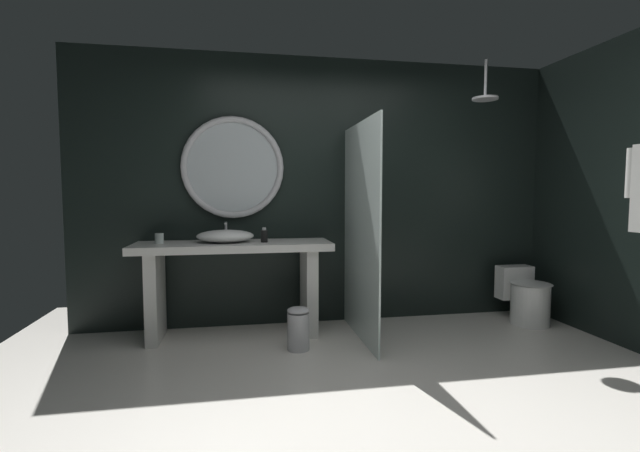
{
  "coord_description": "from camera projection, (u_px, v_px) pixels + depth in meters",
  "views": [
    {
      "loc": [
        -0.84,
        -2.42,
        1.29
      ],
      "look_at": [
        -0.23,
        0.93,
        1.03
      ],
      "focal_mm": 24.64,
      "sensor_mm": 36.0,
      "label": 1
    }
  ],
  "objects": [
    {
      "name": "soap_dispenser",
      "position": [
        264.0,
        236.0,
        3.93
      ],
      "size": [
        0.06,
        0.06,
        0.13
      ],
      "color": "black",
      "rests_on": "vanity_counter"
    },
    {
      "name": "round_wall_mirror",
      "position": [
        233.0,
        167.0,
        4.12
      ],
      "size": [
        0.95,
        0.06,
        0.95
      ],
      "color": "#B7B7BC"
    },
    {
      "name": "vanity_counter",
      "position": [
        234.0,
        272.0,
        3.94
      ],
      "size": [
        1.74,
        0.55,
        0.85
      ],
      "color": "silver",
      "rests_on": "ground_plane"
    },
    {
      "name": "vessel_sink",
      "position": [
        225.0,
        236.0,
        3.94
      ],
      "size": [
        0.51,
        0.42,
        0.17
      ],
      "color": "white",
      "rests_on": "vanity_counter"
    },
    {
      "name": "ground_plane",
      "position": [
        385.0,
        409.0,
        2.62
      ],
      "size": [
        5.76,
        5.76,
        0.0
      ],
      "primitive_type": "plane",
      "color": "silver"
    },
    {
      "name": "toilet",
      "position": [
        526.0,
        297.0,
        4.35
      ],
      "size": [
        0.38,
        0.55,
        0.54
      ],
      "color": "white",
      "rests_on": "ground_plane"
    },
    {
      "name": "side_wall_right",
      "position": [
        625.0,
        192.0,
        3.68
      ],
      "size": [
        0.1,
        2.47,
        2.6
      ],
      "primitive_type": "cube",
      "color": "black",
      "rests_on": "ground_plane"
    },
    {
      "name": "shower_glass_panel",
      "position": [
        361.0,
        231.0,
        3.85
      ],
      "size": [
        0.02,
        1.12,
        1.9
      ],
      "primitive_type": "cube",
      "color": "silver",
      "rests_on": "ground_plane"
    },
    {
      "name": "rain_shower_head",
      "position": [
        485.0,
        96.0,
        4.0
      ],
      "size": [
        0.23,
        0.23,
        0.36
      ],
      "color": "#B7B7BC"
    },
    {
      "name": "waste_bin",
      "position": [
        298.0,
        328.0,
        3.6
      ],
      "size": [
        0.18,
        0.18,
        0.36
      ],
      "color": "#B7B7BC",
      "rests_on": "ground_plane"
    },
    {
      "name": "tumbler_cup",
      "position": [
        159.0,
        238.0,
        3.84
      ],
      "size": [
        0.07,
        0.07,
        0.09
      ],
      "primitive_type": "cylinder",
      "color": "silver",
      "rests_on": "vanity_counter"
    },
    {
      "name": "back_wall_panel",
      "position": [
        325.0,
        192.0,
        4.38
      ],
      "size": [
        4.8,
        0.1,
        2.6
      ],
      "primitive_type": "cube",
      "color": "black",
      "rests_on": "ground_plane"
    }
  ]
}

